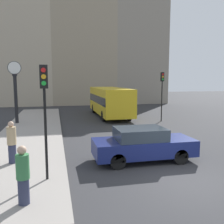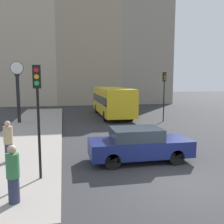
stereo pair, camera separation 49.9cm
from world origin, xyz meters
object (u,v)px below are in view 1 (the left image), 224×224
(bus_distant, at_px, (110,100))
(pedestrian_tan_coat, at_px, (12,142))
(traffic_light_near, at_px, (45,99))
(traffic_light_far, at_px, (162,87))
(pedestrian_green_hoodie, at_px, (23,175))
(sedan_car, at_px, (143,144))
(street_clock, at_px, (15,90))

(bus_distant, xyz_separation_m, pedestrian_tan_coat, (-6.88, -12.82, -0.56))
(pedestrian_tan_coat, bearing_deg, bus_distant, 61.78)
(bus_distant, relative_size, traffic_light_near, 2.28)
(bus_distant, distance_m, traffic_light_far, 5.44)
(traffic_light_far, height_order, pedestrian_green_hoodie, traffic_light_far)
(sedan_car, bearing_deg, pedestrian_green_hoodie, -145.47)
(sedan_car, distance_m, pedestrian_tan_coat, 5.44)
(bus_distant, bearing_deg, traffic_light_near, -110.18)
(sedan_car, relative_size, traffic_light_far, 1.06)
(sedan_car, xyz_separation_m, pedestrian_tan_coat, (-5.41, 0.53, 0.26))
(sedan_car, distance_m, traffic_light_near, 4.78)
(bus_distant, xyz_separation_m, traffic_light_near, (-5.46, -14.86, 1.34))
(street_clock, height_order, pedestrian_tan_coat, street_clock)
(traffic_light_far, xyz_separation_m, pedestrian_green_hoodie, (-9.71, -12.73, -1.98))
(traffic_light_near, bearing_deg, pedestrian_tan_coat, 124.80)
(sedan_car, xyz_separation_m, pedestrian_green_hoodie, (-4.56, -3.14, 0.22))
(bus_distant, bearing_deg, pedestrian_green_hoodie, -110.08)
(bus_distant, bearing_deg, street_clock, -160.51)
(traffic_light_near, xyz_separation_m, pedestrian_tan_coat, (-1.42, 2.04, -1.89))
(bus_distant, height_order, traffic_light_near, traffic_light_near)
(traffic_light_near, distance_m, traffic_light_far, 14.38)
(traffic_light_far, distance_m, pedestrian_green_hoodie, 16.13)
(pedestrian_green_hoodie, xyz_separation_m, pedestrian_tan_coat, (-0.85, 3.67, 0.04))
(sedan_car, height_order, bus_distant, bus_distant)
(bus_distant, height_order, street_clock, street_clock)
(sedan_car, height_order, traffic_light_far, traffic_light_far)
(sedan_car, bearing_deg, traffic_light_near, -159.34)
(street_clock, height_order, pedestrian_green_hoodie, street_clock)
(street_clock, bearing_deg, sedan_car, -57.80)
(sedan_car, bearing_deg, bus_distant, 83.71)
(bus_distant, xyz_separation_m, pedestrian_green_hoodie, (-6.03, -16.49, -0.60))
(bus_distant, xyz_separation_m, street_clock, (-8.08, -2.86, 1.13))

